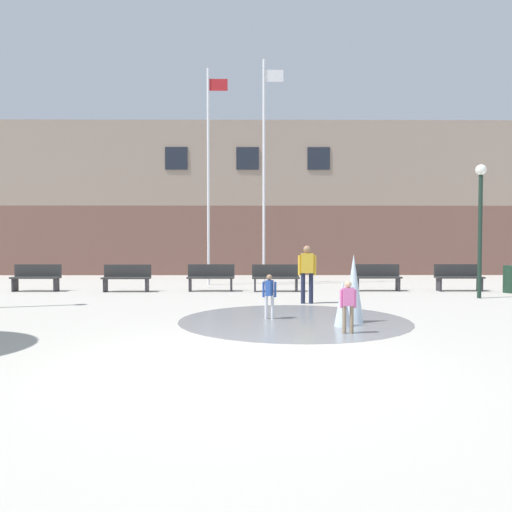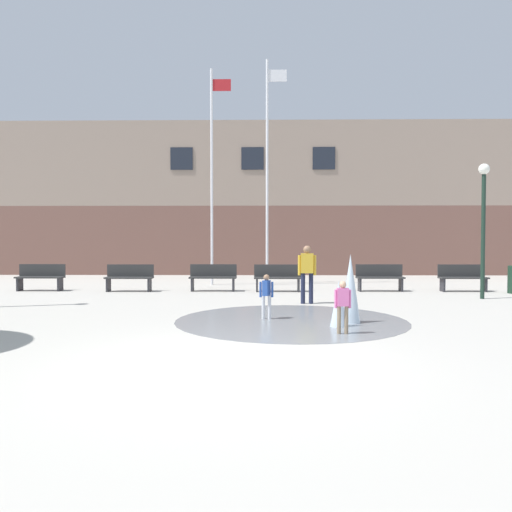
{
  "view_description": "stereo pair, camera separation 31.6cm",
  "coord_description": "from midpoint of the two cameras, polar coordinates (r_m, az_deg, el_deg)",
  "views": [
    {
      "loc": [
        0.26,
        -6.88,
        1.74
      ],
      "look_at": [
        0.35,
        6.93,
        1.3
      ],
      "focal_mm": 35.0,
      "sensor_mm": 36.0,
      "label": 1
    },
    {
      "loc": [
        0.57,
        -6.88,
        1.74
      ],
      "look_at": [
        0.35,
        6.93,
        1.3
      ],
      "focal_mm": 35.0,
      "sensor_mm": 36.0,
      "label": 2
    }
  ],
  "objects": [
    {
      "name": "flagpole_left",
      "position": [
        19.62,
        -5.85,
        9.66
      ],
      "size": [
        0.8,
        0.1,
        8.33
      ],
      "color": "silver",
      "rests_on": "ground"
    },
    {
      "name": "ground_plane",
      "position": [
        7.11,
        -3.8,
        -12.37
      ],
      "size": [
        100.0,
        100.0,
        0.0
      ],
      "primitive_type": "plane",
      "color": "#B2ADA3"
    },
    {
      "name": "teen_by_trashcan",
      "position": [
        13.71,
        5.2,
        -1.55
      ],
      "size": [
        0.5,
        0.22,
        1.59
      ],
      "rotation": [
        0.0,
        0.0,
        3.09
      ],
      "color": "#1E233D",
      "rests_on": "ground"
    },
    {
      "name": "park_bench_far_left",
      "position": [
        18.62,
        -24.25,
        -2.22
      ],
      "size": [
        1.6,
        0.44,
        0.91
      ],
      "color": "#28282D",
      "rests_on": "ground"
    },
    {
      "name": "library_building",
      "position": [
        27.73,
        -1.23,
        6.14
      ],
      "size": [
        36.0,
        6.05,
        7.65
      ],
      "color": "brown",
      "rests_on": "ground"
    },
    {
      "name": "park_bench_center",
      "position": [
        17.09,
        -5.71,
        -2.41
      ],
      "size": [
        1.6,
        0.44,
        0.91
      ],
      "color": "#28282D",
      "rests_on": "ground"
    },
    {
      "name": "flagpole_right",
      "position": [
        19.56,
        0.51,
        10.21
      ],
      "size": [
        0.8,
        0.1,
        8.68
      ],
      "color": "silver",
      "rests_on": "ground"
    },
    {
      "name": "trash_can",
      "position": [
        18.46,
        26.8,
        -2.38
      ],
      "size": [
        0.56,
        0.56,
        0.9
      ],
      "primitive_type": "cylinder",
      "color": "#193323",
      "rests_on": "ground"
    },
    {
      "name": "park_bench_near_trashcan",
      "position": [
        17.56,
        13.16,
        -2.34
      ],
      "size": [
        1.6,
        0.44,
        0.91
      ],
      "color": "#28282D",
      "rests_on": "ground"
    },
    {
      "name": "park_bench_far_right",
      "position": [
        18.37,
        21.69,
        -2.24
      ],
      "size": [
        1.6,
        0.44,
        0.91
      ],
      "color": "#28282D",
      "rests_on": "ground"
    },
    {
      "name": "child_running",
      "position": [
        11.01,
        0.72,
        -4.23
      ],
      "size": [
        0.31,
        0.24,
        0.99
      ],
      "rotation": [
        0.0,
        0.0,
        -1.95
      ],
      "color": "silver",
      "rests_on": "ground"
    },
    {
      "name": "splash_fountain",
      "position": [
        10.67,
        7.67,
        -5.27
      ],
      "size": [
        5.01,
        5.01,
        1.45
      ],
      "color": "gray",
      "rests_on": "ground"
    },
    {
      "name": "lamp_post_right_lane",
      "position": [
        16.28,
        23.76,
        4.7
      ],
      "size": [
        0.32,
        0.32,
        3.99
      ],
      "color": "#192D23",
      "rests_on": "ground"
    },
    {
      "name": "park_bench_under_right_flagpole",
      "position": [
        16.92,
        1.72,
        -2.45
      ],
      "size": [
        1.6,
        0.44,
        0.91
      ],
      "color": "#28282D",
      "rests_on": "ground"
    },
    {
      "name": "child_in_fountain",
      "position": [
        9.43,
        9.53,
        -5.28
      ],
      "size": [
        0.31,
        0.13,
        0.99
      ],
      "rotation": [
        0.0,
        0.0,
        -3.11
      ],
      "color": "#89755B",
      "rests_on": "ground"
    },
    {
      "name": "park_bench_left_of_flagpoles",
      "position": [
        17.44,
        -15.07,
        -2.38
      ],
      "size": [
        1.6,
        0.44,
        0.91
      ],
      "color": "#28282D",
      "rests_on": "ground"
    }
  ]
}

